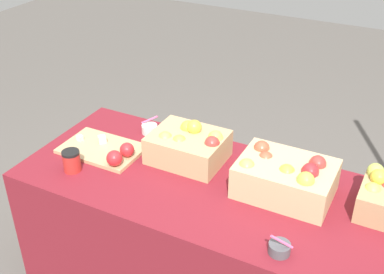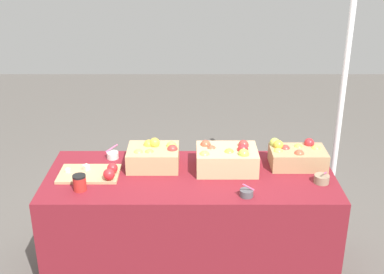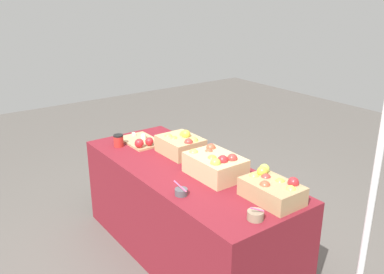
{
  "view_description": "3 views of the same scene",
  "coord_description": "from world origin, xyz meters",
  "px_view_note": "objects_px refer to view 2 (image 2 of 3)",
  "views": [
    {
      "loc": [
        0.67,
        -1.61,
        2.03
      ],
      "look_at": [
        -0.19,
        0.04,
        0.92
      ],
      "focal_mm": 45.54,
      "sensor_mm": 36.0,
      "label": 1
    },
    {
      "loc": [
        0.01,
        -2.94,
        2.27
      ],
      "look_at": [
        0.02,
        -0.01,
        1.02
      ],
      "focal_mm": 47.02,
      "sensor_mm": 36.0,
      "label": 2
    },
    {
      "loc": [
        2.3,
        -1.62,
        1.98
      ],
      "look_at": [
        0.11,
        -0.02,
        1.01
      ],
      "focal_mm": 38.73,
      "sensor_mm": 36.0,
      "label": 3
    }
  ],
  "objects_px": {
    "cutting_board_front": "(94,173)",
    "sample_bowl_far": "(321,179)",
    "apple_crate_left": "(296,156)",
    "sample_bowl_near": "(246,193)",
    "apple_crate_right": "(153,156)",
    "apple_crate_middle": "(226,158)",
    "sample_bowl_mid": "(112,155)",
    "coffee_cup": "(79,183)",
    "tent_pole": "(342,93)"
  },
  "relations": [
    {
      "from": "cutting_board_front",
      "to": "sample_bowl_far",
      "type": "relative_size",
      "value": 4.08
    },
    {
      "from": "apple_crate_left",
      "to": "sample_bowl_near",
      "type": "bearing_deg",
      "value": -132.05
    },
    {
      "from": "apple_crate_left",
      "to": "cutting_board_front",
      "type": "xyz_separation_m",
      "value": [
        -1.35,
        -0.16,
        -0.05
      ]
    },
    {
      "from": "apple_crate_right",
      "to": "sample_bowl_near",
      "type": "xyz_separation_m",
      "value": [
        0.59,
        -0.41,
        -0.05
      ]
    },
    {
      "from": "apple_crate_left",
      "to": "apple_crate_middle",
      "type": "height_order",
      "value": "apple_crate_middle"
    },
    {
      "from": "sample_bowl_mid",
      "to": "coffee_cup",
      "type": "relative_size",
      "value": 0.94
    },
    {
      "from": "apple_crate_middle",
      "to": "apple_crate_right",
      "type": "bearing_deg",
      "value": 174.24
    },
    {
      "from": "cutting_board_front",
      "to": "tent_pole",
      "type": "relative_size",
      "value": 0.18
    },
    {
      "from": "apple_crate_left",
      "to": "coffee_cup",
      "type": "distance_m",
      "value": 1.45
    },
    {
      "from": "apple_crate_right",
      "to": "apple_crate_middle",
      "type": "bearing_deg",
      "value": -5.76
    },
    {
      "from": "sample_bowl_far",
      "to": "coffee_cup",
      "type": "distance_m",
      "value": 1.52
    },
    {
      "from": "sample_bowl_mid",
      "to": "coffee_cup",
      "type": "xyz_separation_m",
      "value": [
        -0.14,
        -0.46,
        0.03
      ]
    },
    {
      "from": "cutting_board_front",
      "to": "sample_bowl_near",
      "type": "relative_size",
      "value": 3.77
    },
    {
      "from": "apple_crate_right",
      "to": "sample_bowl_near",
      "type": "bearing_deg",
      "value": -34.73
    },
    {
      "from": "sample_bowl_near",
      "to": "apple_crate_left",
      "type": "bearing_deg",
      "value": 47.95
    },
    {
      "from": "sample_bowl_mid",
      "to": "tent_pole",
      "type": "bearing_deg",
      "value": 11.59
    },
    {
      "from": "sample_bowl_mid",
      "to": "tent_pole",
      "type": "xyz_separation_m",
      "value": [
        1.67,
        0.34,
        0.35
      ]
    },
    {
      "from": "sample_bowl_far",
      "to": "apple_crate_right",
      "type": "bearing_deg",
      "value": 167.75
    },
    {
      "from": "apple_crate_left",
      "to": "tent_pole",
      "type": "height_order",
      "value": "tent_pole"
    },
    {
      "from": "apple_crate_right",
      "to": "sample_bowl_mid",
      "type": "height_order",
      "value": "apple_crate_right"
    },
    {
      "from": "sample_bowl_far",
      "to": "coffee_cup",
      "type": "height_order",
      "value": "coffee_cup"
    },
    {
      "from": "apple_crate_right",
      "to": "apple_crate_left",
      "type": "bearing_deg",
      "value": 0.89
    },
    {
      "from": "apple_crate_left",
      "to": "coffee_cup",
      "type": "relative_size",
      "value": 3.64
    },
    {
      "from": "apple_crate_middle",
      "to": "tent_pole",
      "type": "distance_m",
      "value": 1.07
    },
    {
      "from": "apple_crate_left",
      "to": "apple_crate_middle",
      "type": "relative_size",
      "value": 0.92
    },
    {
      "from": "sample_bowl_far",
      "to": "apple_crate_left",
      "type": "bearing_deg",
      "value": 114.68
    },
    {
      "from": "sample_bowl_near",
      "to": "tent_pole",
      "type": "relative_size",
      "value": 0.05
    },
    {
      "from": "coffee_cup",
      "to": "tent_pole",
      "type": "relative_size",
      "value": 0.05
    },
    {
      "from": "apple_crate_middle",
      "to": "sample_bowl_far",
      "type": "height_order",
      "value": "apple_crate_middle"
    },
    {
      "from": "cutting_board_front",
      "to": "sample_bowl_near",
      "type": "distance_m",
      "value": 1.0
    },
    {
      "from": "sample_bowl_far",
      "to": "tent_pole",
      "type": "bearing_deg",
      "value": 67.86
    },
    {
      "from": "cutting_board_front",
      "to": "sample_bowl_mid",
      "type": "relative_size",
      "value": 4.08
    },
    {
      "from": "sample_bowl_near",
      "to": "tent_pole",
      "type": "height_order",
      "value": "tent_pole"
    },
    {
      "from": "apple_crate_left",
      "to": "apple_crate_right",
      "type": "xyz_separation_m",
      "value": [
        -0.97,
        -0.02,
        0.01
      ]
    },
    {
      "from": "cutting_board_front",
      "to": "apple_crate_left",
      "type": "bearing_deg",
      "value": 6.8
    },
    {
      "from": "coffee_cup",
      "to": "cutting_board_front",
      "type": "bearing_deg",
      "value": 72.01
    },
    {
      "from": "apple_crate_left",
      "to": "tent_pole",
      "type": "distance_m",
      "value": 0.68
    },
    {
      "from": "apple_crate_right",
      "to": "tent_pole",
      "type": "bearing_deg",
      "value": 19.0
    },
    {
      "from": "apple_crate_left",
      "to": "sample_bowl_mid",
      "type": "relative_size",
      "value": 3.86
    },
    {
      "from": "apple_crate_left",
      "to": "tent_pole",
      "type": "relative_size",
      "value": 0.17
    },
    {
      "from": "sample_bowl_mid",
      "to": "sample_bowl_far",
      "type": "relative_size",
      "value": 1.0
    },
    {
      "from": "apple_crate_right",
      "to": "sample_bowl_mid",
      "type": "bearing_deg",
      "value": 156.97
    },
    {
      "from": "cutting_board_front",
      "to": "sample_bowl_far",
      "type": "height_order",
      "value": "sample_bowl_far"
    },
    {
      "from": "apple_crate_middle",
      "to": "cutting_board_front",
      "type": "bearing_deg",
      "value": -173.64
    },
    {
      "from": "cutting_board_front",
      "to": "tent_pole",
      "type": "distance_m",
      "value": 1.89
    },
    {
      "from": "apple_crate_left",
      "to": "sample_bowl_far",
      "type": "distance_m",
      "value": 0.28
    },
    {
      "from": "sample_bowl_near",
      "to": "apple_crate_middle",
      "type": "bearing_deg",
      "value": 105.64
    },
    {
      "from": "apple_crate_left",
      "to": "apple_crate_middle",
      "type": "xyz_separation_m",
      "value": [
        -0.48,
        -0.06,
        0.01
      ]
    },
    {
      "from": "apple_crate_middle",
      "to": "sample_bowl_mid",
      "type": "bearing_deg",
      "value": 167.31
    },
    {
      "from": "apple_crate_middle",
      "to": "sample_bowl_near",
      "type": "xyz_separation_m",
      "value": [
        0.1,
        -0.36,
        -0.06
      ]
    }
  ]
}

